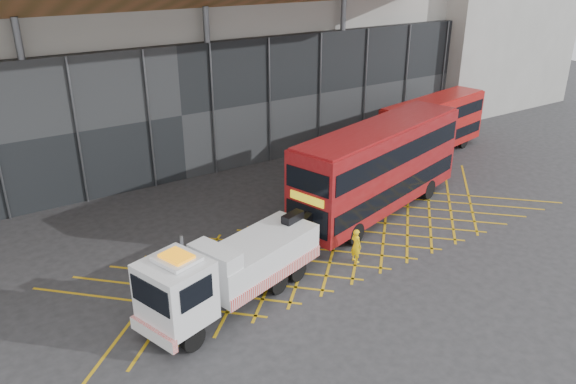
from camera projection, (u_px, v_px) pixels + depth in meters
ground_plane at (250, 268)px, 24.77m from camera, size 120.00×120.00×0.00m
road_markings at (336, 239)px, 27.20m from camera, size 26.36×7.16×0.01m
construction_building at (130, 16)px, 36.29m from camera, size 55.00×23.97×18.00m
recovery_truck at (229, 270)px, 21.63m from camera, size 9.56×4.59×3.36m
bus_towed at (379, 165)px, 29.05m from camera, size 12.04×5.74×4.79m
bus_second at (433, 124)px, 37.87m from camera, size 9.71×3.96×3.85m
worker at (356, 246)px, 24.98m from camera, size 0.40×0.60×1.60m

